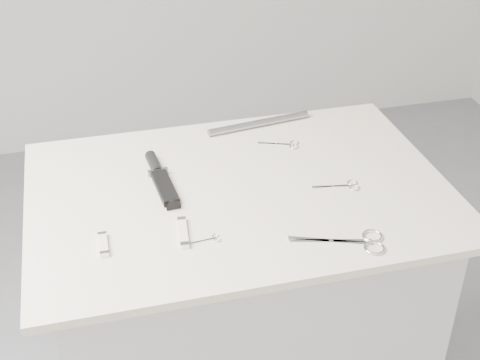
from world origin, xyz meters
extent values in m
cube|color=#BABAB8|center=(0.00, 0.00, 0.45)|extent=(0.90, 0.60, 0.90)
cube|color=beige|center=(0.00, 0.00, 0.91)|extent=(1.00, 0.70, 0.02)
cube|color=silver|center=(0.14, -0.25, 0.92)|extent=(0.17, 0.08, 0.00)
cylinder|color=silver|center=(0.14, -0.25, 0.92)|extent=(0.01, 0.01, 0.00)
torus|color=silver|center=(0.23, -0.26, 0.92)|extent=(0.05, 0.05, 0.01)
torus|color=silver|center=(0.22, -0.30, 0.92)|extent=(0.05, 0.05, 0.01)
cube|color=silver|center=(0.22, -0.05, 0.92)|extent=(0.10, 0.03, 0.00)
cylinder|color=silver|center=(0.22, -0.05, 0.92)|extent=(0.01, 0.01, 0.00)
torus|color=silver|center=(0.27, -0.05, 0.92)|extent=(0.03, 0.03, 0.00)
torus|color=silver|center=(0.27, -0.07, 0.92)|extent=(0.03, 0.03, 0.00)
cube|color=silver|center=(0.15, 0.18, 0.92)|extent=(0.09, 0.05, 0.00)
cylinder|color=silver|center=(0.15, 0.18, 0.92)|extent=(0.01, 0.01, 0.00)
torus|color=silver|center=(0.20, 0.18, 0.92)|extent=(0.02, 0.02, 0.00)
torus|color=silver|center=(0.19, 0.16, 0.92)|extent=(0.02, 0.02, 0.00)
cube|color=silver|center=(-0.13, -0.18, 0.92)|extent=(0.06, 0.02, 0.00)
cylinder|color=silver|center=(-0.13, -0.18, 0.92)|extent=(0.00, 0.00, 0.00)
torus|color=silver|center=(-0.10, -0.17, 0.92)|extent=(0.02, 0.02, 0.00)
torus|color=silver|center=(-0.10, -0.18, 0.92)|extent=(0.02, 0.02, 0.00)
cube|color=black|center=(-0.17, 0.04, 0.93)|extent=(0.05, 0.15, 0.02)
cube|color=gray|center=(-0.18, 0.11, 0.93)|extent=(0.05, 0.01, 0.02)
cylinder|color=black|center=(-0.18, 0.15, 0.93)|extent=(0.04, 0.09, 0.03)
cube|color=silver|center=(-0.16, -0.14, 0.93)|extent=(0.03, 0.10, 0.01)
cube|color=silver|center=(-0.16, -0.10, 0.93)|extent=(0.02, 0.01, 0.01)
cube|color=silver|center=(-0.17, -0.19, 0.93)|extent=(0.02, 0.01, 0.01)
cube|color=silver|center=(-0.33, -0.14, 0.92)|extent=(0.02, 0.08, 0.01)
cube|color=silver|center=(-0.33, -0.11, 0.93)|extent=(0.02, 0.01, 0.01)
cube|color=silver|center=(-0.33, -0.18, 0.93)|extent=(0.02, 0.01, 0.01)
cylinder|color=gray|center=(0.13, 0.29, 0.93)|extent=(0.30, 0.06, 0.02)
camera|label=1|loc=(-0.33, -1.29, 1.80)|focal=50.00mm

